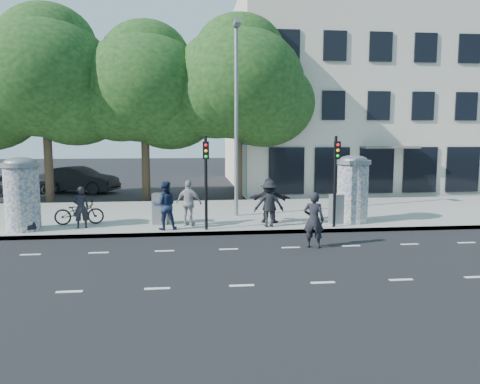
{
  "coord_description": "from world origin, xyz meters",
  "views": [
    {
      "loc": [
        -1.25,
        -12.97,
        3.6
      ],
      "look_at": [
        0.6,
        3.5,
        1.56
      ],
      "focal_mm": 35.0,
      "sensor_mm": 36.0,
      "label": 1
    }
  ],
  "objects": [
    {
      "name": "traffic_pole_far",
      "position": [
        4.2,
        3.79,
        2.23
      ],
      "size": [
        0.22,
        0.31,
        3.4
      ],
      "color": "black",
      "rests_on": "sidewalk"
    },
    {
      "name": "sidewalk",
      "position": [
        0.0,
        7.5,
        0.07
      ],
      "size": [
        40.0,
        8.0,
        0.15
      ],
      "primitive_type": "cube",
      "color": "gray",
      "rests_on": "ground"
    },
    {
      "name": "man_road",
      "position": [
        2.72,
        1.33,
        0.9
      ],
      "size": [
        0.77,
        0.65,
        1.8
      ],
      "primitive_type": "imported",
      "rotation": [
        0.0,
        0.0,
        2.75
      ],
      "color": "black",
      "rests_on": "ground"
    },
    {
      "name": "traffic_pole_near",
      "position": [
        -0.6,
        3.79,
        2.23
      ],
      "size": [
        0.22,
        0.31,
        3.4
      ],
      "color": "black",
      "rests_on": "sidewalk"
    },
    {
      "name": "ped_d",
      "position": [
        1.77,
        4.18,
        1.02
      ],
      "size": [
        1.14,
        0.67,
        1.74
      ],
      "primitive_type": "imported",
      "rotation": [
        0.0,
        0.0,
        3.12
      ],
      "color": "black",
      "rests_on": "sidewalk"
    },
    {
      "name": "bicycle",
      "position": [
        -5.43,
        5.38,
        0.63
      ],
      "size": [
        0.83,
        1.89,
        0.96
      ],
      "primitive_type": "imported",
      "rotation": [
        0.0,
        0.0,
        1.67
      ],
      "color": "black",
      "rests_on": "sidewalk"
    },
    {
      "name": "ped_e",
      "position": [
        -1.22,
        4.69,
        1.02
      ],
      "size": [
        1.17,
        0.95,
        1.74
      ],
      "primitive_type": "imported",
      "rotation": [
        0.0,
        0.0,
        2.72
      ],
      "color": "#9F9EA1",
      "rests_on": "sidewalk"
    },
    {
      "name": "ground",
      "position": [
        0.0,
        0.0,
        0.0
      ],
      "size": [
        120.0,
        120.0,
        0.0
      ],
      "primitive_type": "plane",
      "color": "black",
      "rests_on": "ground"
    },
    {
      "name": "ped_f",
      "position": [
        1.93,
        4.97,
        1.04
      ],
      "size": [
        1.74,
        1.02,
        1.77
      ],
      "primitive_type": "imported",
      "rotation": [
        0.0,
        0.0,
        2.87
      ],
      "color": "black",
      "rests_on": "sidewalk"
    },
    {
      "name": "ad_column_left",
      "position": [
        -7.2,
        4.5,
        1.54
      ],
      "size": [
        1.36,
        1.36,
        2.65
      ],
      "color": "beige",
      "rests_on": "sidewalk"
    },
    {
      "name": "tree_center",
      "position": [
        1.5,
        12.3,
        6.31
      ],
      "size": [
        7.0,
        7.0,
        9.3
      ],
      "color": "#38281C",
      "rests_on": "ground"
    },
    {
      "name": "ped_a",
      "position": [
        -6.96,
        4.22,
        0.96
      ],
      "size": [
        0.92,
        0.74,
        1.62
      ],
      "primitive_type": "imported",
      "rotation": [
        0.0,
        0.0,
        3.47
      ],
      "color": "black",
      "rests_on": "sidewalk"
    },
    {
      "name": "tree_near_left",
      "position": [
        -3.5,
        12.7,
        6.06
      ],
      "size": [
        6.8,
        6.8,
        8.97
      ],
      "color": "#38281C",
      "rests_on": "ground"
    },
    {
      "name": "ped_b",
      "position": [
        -5.19,
        4.63,
        0.93
      ],
      "size": [
        0.65,
        0.51,
        1.55
      ],
      "primitive_type": "imported",
      "rotation": [
        0.0,
        0.0,
        3.41
      ],
      "color": "black",
      "rests_on": "sidewalk"
    },
    {
      "name": "lane_dash_near",
      "position": [
        0.0,
        -2.2,
        0.0
      ],
      "size": [
        32.0,
        0.12,
        0.01
      ],
      "primitive_type": "cube",
      "color": "silver",
      "rests_on": "ground"
    },
    {
      "name": "cabinet_left",
      "position": [
        -2.31,
        5.13,
        0.75
      ],
      "size": [
        0.66,
        0.54,
        1.2
      ],
      "primitive_type": "cube",
      "rotation": [
        0.0,
        0.0,
        -0.24
      ],
      "color": "slate",
      "rests_on": "sidewalk"
    },
    {
      "name": "curb",
      "position": [
        0.0,
        3.55,
        0.07
      ],
      "size": [
        40.0,
        0.1,
        0.16
      ],
      "primitive_type": "cube",
      "color": "slate",
      "rests_on": "ground"
    },
    {
      "name": "cabinet_right",
      "position": [
        4.52,
        4.46,
        0.73
      ],
      "size": [
        0.63,
        0.52,
        1.15
      ],
      "primitive_type": "cube",
      "rotation": [
        0.0,
        0.0,
        0.25
      ],
      "color": "gray",
      "rests_on": "sidewalk"
    },
    {
      "name": "ped_c",
      "position": [
        -2.09,
        4.05,
        1.04
      ],
      "size": [
        0.93,
        0.77,
        1.78
      ],
      "primitive_type": "imported",
      "rotation": [
        0.0,
        0.0,
        3.25
      ],
      "color": "#19233F",
      "rests_on": "sidewalk"
    },
    {
      "name": "street_lamp",
      "position": [
        0.8,
        6.63,
        4.79
      ],
      "size": [
        0.25,
        0.93,
        8.0
      ],
      "color": "slate",
      "rests_on": "sidewalk"
    },
    {
      "name": "car_mid",
      "position": [
        -8.02,
        16.96,
        0.81
      ],
      "size": [
        3.16,
        5.2,
        1.62
      ],
      "primitive_type": "imported",
      "rotation": [
        0.0,
        0.0,
        1.25
      ],
      "color": "black",
      "rests_on": "ground"
    },
    {
      "name": "tree_mid_left",
      "position": [
        -8.5,
        12.5,
        6.5
      ],
      "size": [
        7.2,
        7.2,
        9.57
      ],
      "color": "#38281C",
      "rests_on": "ground"
    },
    {
      "name": "car_left",
      "position": [
        -11.24,
        16.53,
        0.74
      ],
      "size": [
        2.7,
        4.61,
        1.47
      ],
      "primitive_type": "imported",
      "rotation": [
        0.0,
        0.0,
        1.81
      ],
      "color": "#474A4D",
      "rests_on": "ground"
    },
    {
      "name": "ad_column_right",
      "position": [
        5.2,
        4.7,
        1.54
      ],
      "size": [
        1.36,
        1.36,
        2.65
      ],
      "color": "beige",
      "rests_on": "sidewalk"
    },
    {
      "name": "building",
      "position": [
        12.0,
        19.99,
        5.99
      ],
      "size": [
        20.3,
        15.85,
        12.0
      ],
      "color": "beige",
      "rests_on": "ground"
    },
    {
      "name": "lane_dash_far",
      "position": [
        0.0,
        1.4,
        0.0
      ],
      "size": [
        32.0,
        0.12,
        0.01
      ],
      "primitive_type": "cube",
      "color": "silver",
      "rests_on": "ground"
    }
  ]
}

